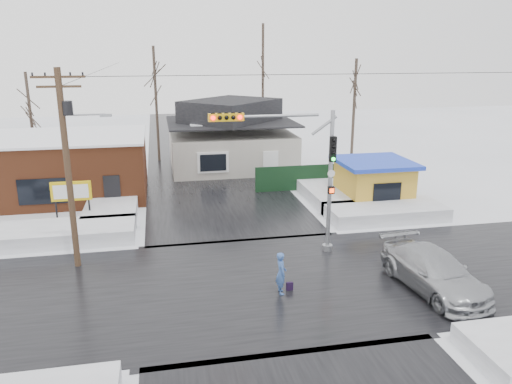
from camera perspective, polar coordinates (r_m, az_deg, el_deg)
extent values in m
plane|color=white|center=(21.79, 0.63, -10.47)|extent=(120.00, 120.00, 0.00)
cube|color=black|center=(21.78, 0.63, -10.45)|extent=(10.00, 120.00, 0.02)
cube|color=black|center=(21.78, 0.63, -10.45)|extent=(120.00, 10.00, 0.02)
cube|color=white|center=(28.13, -20.80, -4.41)|extent=(7.00, 3.00, 0.80)
cube|color=white|center=(30.61, 14.57, -2.23)|extent=(7.00, 3.00, 0.80)
cube|color=white|center=(32.58, -16.00, -1.23)|extent=(3.00, 8.00, 0.80)
cube|color=white|center=(34.27, 7.98, 0.09)|extent=(3.00, 8.00, 0.80)
cylinder|color=gray|center=(24.30, 8.45, 1.02)|extent=(0.20, 0.20, 7.00)
cylinder|color=gray|center=(25.37, 8.14, -6.31)|extent=(0.50, 0.50, 0.30)
cylinder|color=gray|center=(22.83, 1.60, 8.67)|extent=(4.60, 0.14, 0.14)
cube|color=gold|center=(22.47, -3.44, 8.53)|extent=(1.60, 0.28, 0.35)
sphere|color=#FF0C0C|center=(22.24, -4.93, 8.42)|extent=(0.20, 0.20, 0.20)
sphere|color=#FF0C0C|center=(22.41, -1.84, 8.53)|extent=(0.20, 0.20, 0.20)
cube|color=black|center=(23.74, 8.78, 4.86)|extent=(0.30, 0.22, 1.20)
sphere|color=#0CE533|center=(23.70, 8.85, 3.73)|extent=(0.18, 0.18, 0.18)
cube|color=black|center=(24.20, 8.58, 0.21)|extent=(0.30, 0.20, 0.35)
cylinder|color=#382619|center=(23.51, -20.68, 2.15)|extent=(0.28, 0.28, 9.00)
cube|color=#382619|center=(22.95, -21.70, 12.13)|extent=(2.20, 0.10, 0.10)
cube|color=#382619|center=(22.97, -21.60, 11.14)|extent=(1.80, 0.10, 0.10)
cylinder|color=black|center=(23.01, -20.75, 8.97)|extent=(0.44, 0.44, 0.60)
cylinder|color=gray|center=(22.94, -19.06, 8.35)|extent=(1.80, 0.08, 0.08)
cube|color=gray|center=(22.85, -16.79, 8.39)|extent=(0.50, 0.22, 0.12)
cube|color=brown|center=(36.58, -21.98, 2.67)|extent=(12.00, 8.00, 4.00)
cube|color=white|center=(36.21, -22.32, 5.82)|extent=(12.20, 8.20, 0.15)
cube|color=black|center=(32.90, -23.08, 0.07)|extent=(3.00, 0.08, 1.60)
cube|color=black|center=(32.37, -16.09, -0.06)|extent=(1.00, 0.08, 2.20)
cylinder|color=black|center=(30.48, -21.84, -1.98)|extent=(0.10, 0.10, 1.80)
cylinder|color=black|center=(30.18, -18.49, -1.82)|extent=(0.10, 0.10, 1.80)
cube|color=gold|center=(30.01, -20.37, 0.10)|extent=(2.20, 0.18, 1.10)
cube|color=white|center=(29.91, -20.40, 0.04)|extent=(1.90, 0.02, 0.80)
cube|color=#BBB4A8|center=(42.32, -2.86, 4.81)|extent=(10.00, 8.00, 3.00)
cube|color=black|center=(41.92, -2.90, 8.03)|extent=(10.40, 8.40, 0.12)
pyramid|color=black|center=(41.80, -2.92, 9.33)|extent=(9.00, 7.00, 1.80)
cube|color=brown|center=(43.35, 1.13, 9.64)|extent=(0.70, 0.70, 1.40)
cube|color=white|center=(38.16, -4.93, 3.38)|extent=(2.40, 0.12, 1.60)
cube|color=gold|center=(33.16, 13.25, 0.88)|extent=(4.00, 4.00, 2.60)
cube|color=#183FB4|center=(32.82, 13.41, 3.33)|extent=(4.60, 4.60, 0.25)
cube|color=black|center=(31.40, 14.75, -0.07)|extent=(1.80, 0.06, 1.20)
cube|color=black|center=(35.82, 6.21, 1.68)|extent=(8.00, 0.12, 1.80)
cylinder|color=#332821|center=(45.32, -11.32, 9.75)|extent=(0.24, 0.24, 10.00)
cylinder|color=#332821|center=(48.28, 0.79, 11.61)|extent=(0.24, 0.24, 12.00)
cylinder|color=#332821|center=(42.56, 11.09, 8.69)|extent=(0.24, 0.24, 9.00)
cylinder|color=#332821|center=(44.58, -24.28, 7.26)|extent=(0.24, 0.24, 8.00)
imported|color=#395BA0|center=(20.67, 2.89, -9.27)|extent=(0.44, 0.66, 1.79)
imported|color=#A9ABB0|center=(22.24, 19.64, -8.56)|extent=(2.90, 5.86, 1.64)
cube|color=black|center=(21.23, 3.86, -10.74)|extent=(0.29, 0.13, 0.35)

